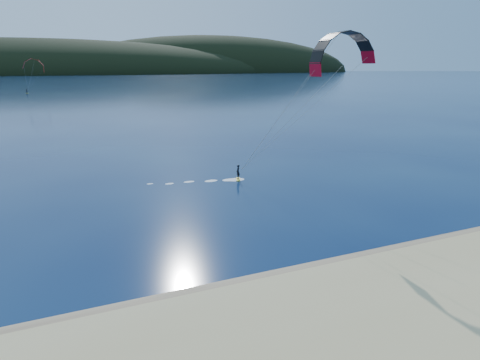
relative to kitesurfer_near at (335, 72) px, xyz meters
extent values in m
plane|color=#08153B|center=(-18.54, -19.77, -12.06)|extent=(1800.00, 1800.00, 0.00)
cube|color=#856A4D|center=(-18.54, -15.27, -12.01)|extent=(220.00, 2.50, 0.10)
ellipsoid|color=black|center=(-68.54, 700.23, -12.06)|extent=(840.00, 280.00, 110.00)
ellipsoid|color=black|center=(241.46, 740.23, -12.06)|extent=(600.00, 240.00, 140.00)
cube|color=gold|center=(-7.90, 6.39, -12.01)|extent=(0.86, 1.43, 0.08)
imported|color=black|center=(-7.90, 6.39, -11.14)|extent=(0.58, 0.71, 1.68)
cylinder|color=gray|center=(-3.52, 2.88, -5.14)|extent=(0.02, 0.02, 15.45)
cube|color=gold|center=(-45.77, 183.12, -12.00)|extent=(1.08, 1.67, 0.09)
imported|color=black|center=(-45.77, 183.12, -10.99)|extent=(1.05, 1.17, 1.96)
cylinder|color=gray|center=(-43.21, 179.64, -5.64)|extent=(0.02, 0.02, 12.62)
camera|label=1|loc=(-24.19, -34.07, 0.57)|focal=29.48mm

